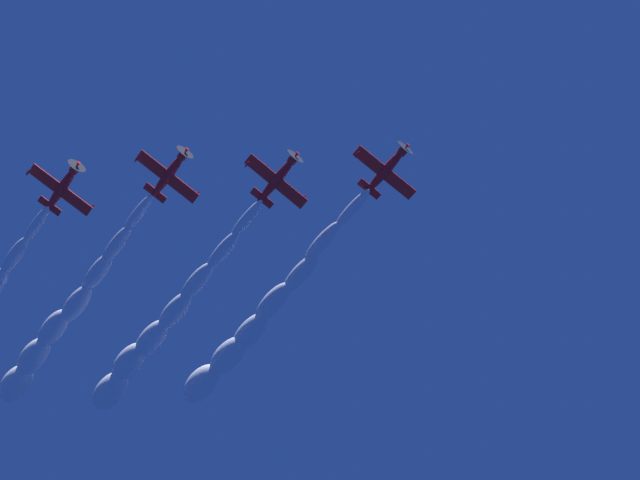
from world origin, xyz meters
name	(u,v)px	position (x,y,z in m)	size (l,w,h in m)	color
airplane_lead	(387,169)	(-3.02, -2.03, 89.09)	(8.06, 8.98, 2.83)	red
airplane_left_wingman	(278,178)	(5.60, 8.17, 89.05)	(8.13, 8.90, 3.00)	red
airplane_right_wingman	(170,173)	(13.60, 19.25, 90.84)	(8.11, 8.96, 2.87)	red
airplane_slot_tail	(63,187)	(22.86, 29.32, 90.67)	(8.10, 8.98, 2.83)	red
smoke_trail_lead	(245,335)	(26.83, -0.78, 88.16)	(40.69, 4.69, 4.06)	white
smoke_trail_left_wingman	(148,342)	(35.50, 9.34, 88.20)	(40.15, 4.34, 4.18)	white
smoke_trail_right_wingman	(51,335)	(43.50, 20.57, 90.03)	(40.26, 4.44, 4.06)	white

